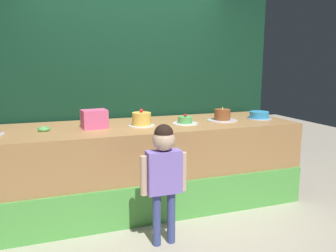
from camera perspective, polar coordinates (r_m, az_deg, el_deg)
The scene contains 10 objects.
ground_plane at distance 3.51m, azimuth -2.29°, elevation -16.44°, with size 12.00×12.00×0.00m, color #BCB29E.
stage_platform at distance 3.82m, azimuth -4.74°, elevation -6.72°, with size 3.53×1.10×0.93m.
curtain_backdrop at distance 4.28m, azimuth -7.14°, elevation 7.78°, with size 3.99×0.08×2.79m, color #113823.
child_figure at distance 2.89m, azimuth -0.73°, elevation -7.25°, with size 0.42×0.19×1.09m.
pink_box at distance 3.56m, azimuth -12.53°, elevation 1.18°, with size 0.26×0.19×0.19m, color #EC5D93.
donut at distance 3.56m, azimuth -20.51°, elevation -0.52°, with size 0.12×0.12×0.04m, color #59B259.
cake_left at distance 3.62m, azimuth -4.56°, elevation 1.12°, with size 0.29×0.29×0.19m.
cake_center at distance 3.76m, azimuth 2.99°, elevation 0.89°, with size 0.29×0.29×0.12m.
cake_right at distance 4.02m, azimuth 9.31°, elevation 1.75°, with size 0.36×0.36×0.17m.
cake_far_right at distance 4.26m, azimuth 15.38°, elevation 1.77°, with size 0.31×0.31×0.09m.
Camera 1 is at (-0.91, -3.00, 1.58)m, focal length 35.51 mm.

